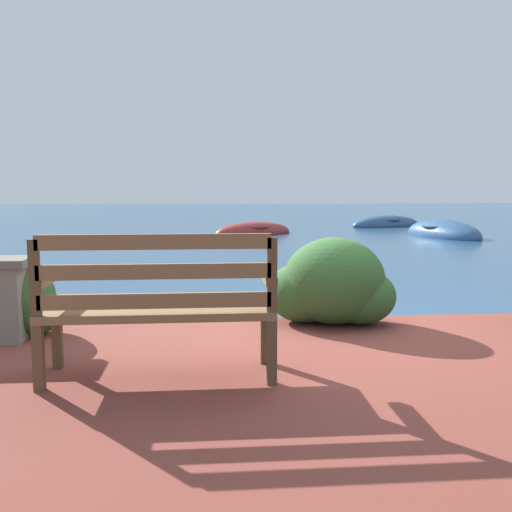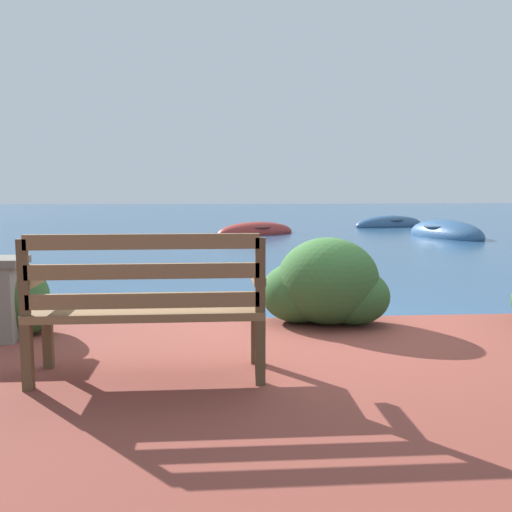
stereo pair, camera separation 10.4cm
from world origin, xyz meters
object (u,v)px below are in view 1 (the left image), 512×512
(rowboat_mid, at_px, (254,232))
(rowboat_far, at_px, (386,225))
(park_bench, at_px, (158,303))
(rowboat_nearest, at_px, (443,234))
(mooring_buoy, at_px, (439,228))

(rowboat_mid, xyz_separation_m, rowboat_far, (4.92, 2.88, 0.00))
(park_bench, bearing_deg, rowboat_nearest, 54.88)
(rowboat_mid, distance_m, mooring_buoy, 6.03)
(rowboat_nearest, bearing_deg, rowboat_mid, 62.59)
(park_bench, distance_m, rowboat_nearest, 13.86)
(park_bench, relative_size, rowboat_nearest, 0.47)
(rowboat_far, bearing_deg, rowboat_mid, -172.95)
(rowboat_nearest, relative_size, rowboat_mid, 1.17)
(park_bench, distance_m, mooring_buoy, 15.96)
(mooring_buoy, bearing_deg, park_bench, -118.51)
(mooring_buoy, bearing_deg, rowboat_mid, -172.71)
(rowboat_mid, bearing_deg, rowboat_far, 2.34)
(rowboat_mid, relative_size, mooring_buoy, 4.70)
(rowboat_nearest, relative_size, mooring_buoy, 5.49)
(park_bench, bearing_deg, mooring_buoy, 56.25)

